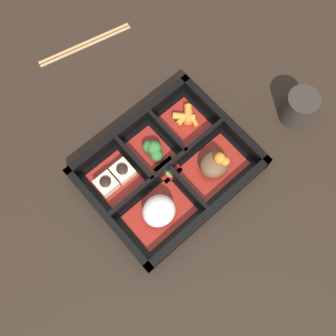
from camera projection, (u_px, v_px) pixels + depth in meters
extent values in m
plane|color=black|center=(168.00, 172.00, 0.79)|extent=(3.00, 3.00, 0.00)
cube|color=black|center=(168.00, 171.00, 0.78)|extent=(0.31, 0.25, 0.01)
cube|color=black|center=(130.00, 127.00, 0.79)|extent=(0.31, 0.01, 0.04)
cube|color=black|center=(209.00, 213.00, 0.74)|extent=(0.31, 0.01, 0.04)
cube|color=black|center=(223.00, 122.00, 0.80)|extent=(0.01, 0.25, 0.04)
cube|color=black|center=(108.00, 219.00, 0.73)|extent=(0.01, 0.25, 0.04)
cube|color=black|center=(169.00, 169.00, 0.76)|extent=(0.29, 0.01, 0.04)
cube|color=black|center=(168.00, 135.00, 0.79)|extent=(0.01, 0.11, 0.04)
cube|color=black|center=(135.00, 161.00, 0.77)|extent=(0.01, 0.11, 0.04)
cube|color=black|center=(187.00, 189.00, 0.75)|extent=(0.01, 0.11, 0.04)
cube|color=maroon|center=(213.00, 167.00, 0.78)|extent=(0.12, 0.09, 0.01)
ellipsoid|color=brown|center=(214.00, 164.00, 0.76)|extent=(0.06, 0.05, 0.03)
sphere|color=orange|center=(220.00, 158.00, 0.74)|extent=(0.02, 0.02, 0.02)
sphere|color=orange|center=(225.00, 161.00, 0.74)|extent=(0.02, 0.02, 0.02)
cube|color=maroon|center=(159.00, 214.00, 0.75)|extent=(0.12, 0.09, 0.01)
ellipsoid|color=silver|center=(159.00, 211.00, 0.72)|extent=(0.06, 0.06, 0.05)
cube|color=maroon|center=(185.00, 123.00, 0.81)|extent=(0.07, 0.09, 0.01)
cylinder|color=orange|center=(184.00, 117.00, 0.80)|extent=(0.04, 0.04, 0.01)
cylinder|color=orange|center=(184.00, 117.00, 0.80)|extent=(0.04, 0.02, 0.01)
cylinder|color=orange|center=(193.00, 120.00, 0.80)|extent=(0.02, 0.03, 0.01)
cylinder|color=orange|center=(188.00, 114.00, 0.80)|extent=(0.04, 0.04, 0.02)
cube|color=maroon|center=(152.00, 150.00, 0.79)|extent=(0.07, 0.09, 0.01)
sphere|color=#2D6B2D|center=(158.00, 154.00, 0.77)|extent=(0.03, 0.03, 0.03)
sphere|color=#2D6B2D|center=(147.00, 148.00, 0.77)|extent=(0.02, 0.02, 0.02)
sphere|color=#2D6B2D|center=(154.00, 148.00, 0.77)|extent=(0.03, 0.03, 0.03)
cube|color=maroon|center=(116.00, 179.00, 0.77)|extent=(0.08, 0.09, 0.01)
cube|color=beige|center=(123.00, 171.00, 0.76)|extent=(0.04, 0.04, 0.02)
ellipsoid|color=black|center=(122.00, 169.00, 0.75)|extent=(0.02, 0.02, 0.01)
cube|color=beige|center=(106.00, 184.00, 0.75)|extent=(0.04, 0.04, 0.02)
ellipsoid|color=black|center=(105.00, 182.00, 0.74)|extent=(0.02, 0.02, 0.01)
cube|color=maroon|center=(170.00, 169.00, 0.77)|extent=(0.04, 0.04, 0.01)
cylinder|color=#75A84C|center=(170.00, 172.00, 0.77)|extent=(0.02, 0.02, 0.01)
cylinder|color=#75A84C|center=(168.00, 167.00, 0.77)|extent=(0.02, 0.02, 0.01)
cylinder|color=#2D2823|center=(299.00, 107.00, 0.79)|extent=(0.06, 0.06, 0.07)
cylinder|color=#597A38|center=(304.00, 100.00, 0.76)|extent=(0.05, 0.05, 0.01)
cylinder|color=#A87F51|center=(84.00, 42.00, 0.88)|extent=(0.21, 0.06, 0.01)
cylinder|color=#A87F51|center=(86.00, 45.00, 0.87)|extent=(0.21, 0.06, 0.01)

